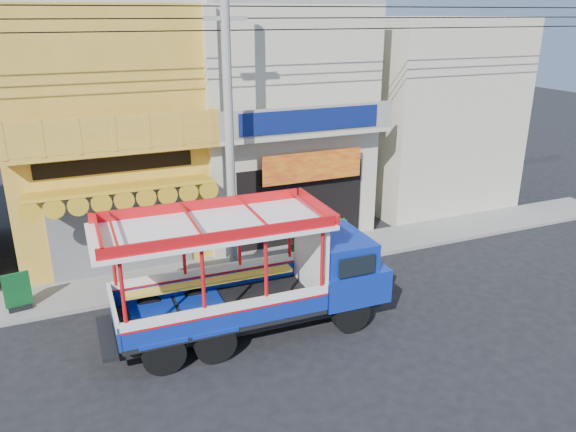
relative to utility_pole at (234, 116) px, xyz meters
The scene contains 12 objects.
ground 6.08m from the utility_pole, 75.53° to the right, with size 90.00×90.00×0.00m, color black.
sidewalk 5.09m from the utility_pole, 39.41° to the left, with size 30.00×2.00×0.12m, color slate.
shophouse_left 5.70m from the utility_pole, 124.03° to the left, with size 6.00×7.50×8.24m.
shophouse_right 5.54m from the utility_pole, 58.56° to the left, with size 6.00×6.75×8.24m.
party_pilaster 1.87m from the utility_pole, 95.46° to the left, with size 0.35×0.30×8.00m, color beige.
filler_building_right 10.98m from the utility_pole, 25.50° to the left, with size 6.00×6.00×7.60m, color beige.
utility_pole is the anchor object (origin of this frame).
songthaew_truck 4.59m from the utility_pole, 93.72° to the right, with size 7.18×2.54×3.33m.
green_sign 7.62m from the utility_pole, behind, with size 0.70×0.40×1.07m.
potted_plant_a 5.05m from the utility_pole, 15.01° to the left, with size 0.80×0.70×0.89m, color #19591E.
potted_plant_b 6.08m from the utility_pole, 11.67° to the left, with size 0.52×0.42×0.95m, color #19591E.
potted_plant_c 5.96m from the utility_pole, ahead, with size 0.51×0.51×0.91m, color #19591E.
Camera 1 is at (-5.61, -11.68, 7.73)m, focal length 35.00 mm.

